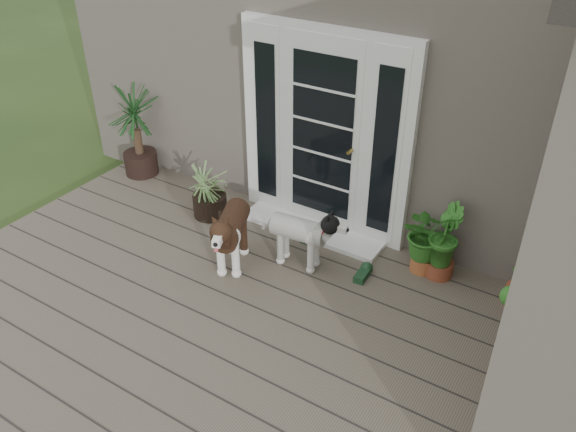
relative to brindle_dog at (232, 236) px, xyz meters
The scene contains 14 objects.
deck 1.28m from the brindle_dog, 61.99° to the right, with size 6.20×4.60×0.12m, color #6B5B4C.
house_main 3.40m from the brindle_dog, 79.77° to the left, with size 7.40×4.00×3.10m, color #665E54.
door_unit 1.39m from the brindle_dog, 71.63° to the left, with size 1.90×0.14×2.15m, color white.
door_step 1.04m from the brindle_dog, 68.00° to the left, with size 1.60×0.40×0.05m, color white.
brindle_dog is the anchor object (origin of this frame).
white_dog 0.65m from the brindle_dog, 31.98° to the left, with size 0.31×0.73×0.61m, color silver, non-canonical shape.
spider_plant 0.98m from the brindle_dog, 141.83° to the left, with size 0.63×0.63×0.67m, color #82A062, non-canonical shape.
yucca 2.33m from the brindle_dog, 156.54° to the left, with size 0.78×0.78×1.13m, color black, non-canonical shape.
herb_a 1.87m from the brindle_dog, 29.22° to the left, with size 0.50×0.50×0.63m, color #28621C.
herb_b 2.02m from the brindle_dog, 27.23° to the left, with size 0.38×0.38×0.57m, color #184F16.
herb_c 2.73m from the brindle_dog, 19.76° to the left, with size 0.31×0.31×0.48m, color #164B15.
sapling 2.86m from the brindle_dog, ahead, with size 0.50×0.50×1.71m, color #1E5017, non-canonical shape.
clog_left 0.94m from the brindle_dog, 62.21° to the left, with size 0.13×0.29×0.09m, color #16371B, non-canonical shape.
clog_right 1.32m from the brindle_dog, 22.70° to the left, with size 0.14×0.30×0.09m, color #15361C, non-canonical shape.
Camera 1 is at (2.35, -2.17, 3.66)m, focal length 36.29 mm.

